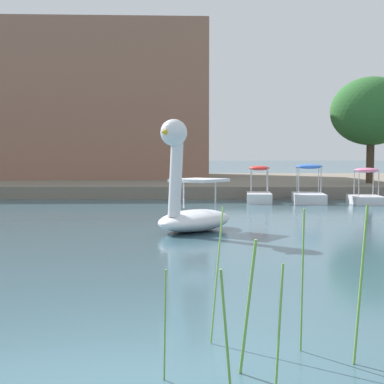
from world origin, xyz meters
TOP-DOWN VIEW (x-y plane):
  - ground_plane at (0.00, 0.00)m, footprint 669.19×669.19m
  - shore_bank_far at (0.00, 30.73)m, footprint 123.85×21.72m
  - swan_boat at (0.27, 9.21)m, footprint 2.61×2.85m
  - pedal_boat_red at (3.06, 18.27)m, footprint 1.18×2.08m
  - pedal_boat_blue at (5.18, 18.25)m, footprint 1.48×2.35m
  - pedal_boat_pink at (7.47, 17.75)m, footprint 1.32×1.95m
  - tree_broadleaf_behind_dock at (9.47, 23.57)m, footprint 4.94×4.46m
  - parked_van at (-2.09, 33.60)m, footprint 4.69×2.20m
  - apartment_block at (-11.16, 33.69)m, footprint 24.48×14.63m
  - reed_clump_foreground at (1.60, 0.19)m, footprint 3.32×1.56m

SIDE VIEW (x-z plane):
  - ground_plane at x=0.00m, z-range 0.00..0.00m
  - shore_bank_far at x=0.00m, z-range 0.00..0.58m
  - pedal_boat_red at x=3.06m, z-range -0.37..1.20m
  - pedal_boat_pink at x=7.47m, z-range -0.32..1.18m
  - pedal_boat_blue at x=5.18m, z-range -0.39..1.25m
  - reed_clump_foreground at x=1.60m, z-range -0.15..1.34m
  - swan_boat at x=0.27m, z-range -0.71..2.16m
  - parked_van at x=-2.09m, z-range 0.66..2.50m
  - tree_broadleaf_behind_dock at x=9.47m, z-range 1.55..7.11m
  - apartment_block at x=-11.16m, z-range 0.58..10.31m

